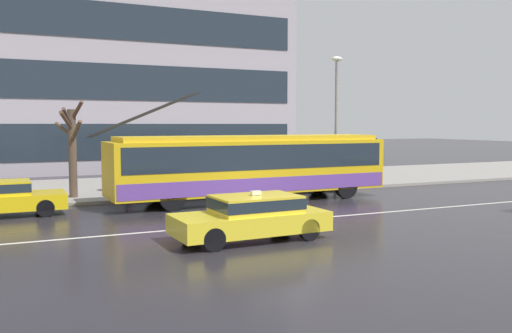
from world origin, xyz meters
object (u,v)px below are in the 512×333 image
at_px(trolleybus, 252,165).
at_px(taxi_oncoming_near, 252,215).
at_px(pedestrian_approaching_curb, 127,157).
at_px(pedestrian_at_shelter, 289,155).
at_px(street_lamp, 336,110).
at_px(street_tree_bare, 72,146).

xyz_separation_m(trolleybus, taxi_oncoming_near, (-3.17, -7.10, -0.84)).
relative_size(taxi_oncoming_near, pedestrian_approaching_curb, 2.25).
xyz_separation_m(taxi_oncoming_near, pedestrian_at_shelter, (6.23, 9.45, 1.04)).
relative_size(trolleybus, street_lamp, 1.96).
bearing_deg(pedestrian_at_shelter, pedestrian_approaching_curb, 166.16).
xyz_separation_m(pedestrian_approaching_curb, street_lamp, (10.12, -2.02, 2.24)).
bearing_deg(street_lamp, pedestrian_approaching_curb, 168.70).
xyz_separation_m(trolleybus, street_tree_bare, (-6.98, 3.23, 0.80)).
bearing_deg(street_lamp, pedestrian_at_shelter, 176.35).
bearing_deg(street_tree_bare, street_lamp, -4.73).
xyz_separation_m(trolleybus, street_lamp, (5.64, 2.18, 2.47)).
distance_m(taxi_oncoming_near, pedestrian_approaching_curb, 11.43).
distance_m(taxi_oncoming_near, street_tree_bare, 11.13).
bearing_deg(pedestrian_at_shelter, taxi_oncoming_near, -123.40).
distance_m(taxi_oncoming_near, pedestrian_at_shelter, 11.36).
relative_size(pedestrian_approaching_curb, street_tree_bare, 0.48).
relative_size(trolleybus, taxi_oncoming_near, 2.88).
distance_m(taxi_oncoming_near, street_lamp, 13.22).
bearing_deg(street_tree_bare, pedestrian_at_shelter, -5.01).
bearing_deg(pedestrian_approaching_curb, taxi_oncoming_near, -83.38).
bearing_deg(taxi_oncoming_near, trolleybus, 65.94).
distance_m(trolleybus, street_lamp, 6.53).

